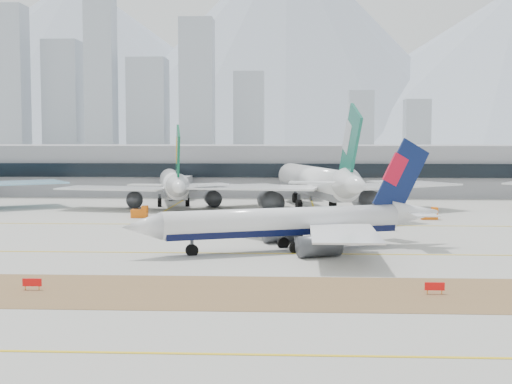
# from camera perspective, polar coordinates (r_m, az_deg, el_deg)

# --- Properties ---
(ground) EXTENTS (3000.00, 3000.00, 0.00)m
(ground) POSITION_cam_1_polar(r_m,az_deg,el_deg) (112.41, -1.56, -4.51)
(ground) COLOR #A2A098
(ground) RESTS_ON ground
(apron_markings) EXTENTS (360.00, 122.22, 0.06)m
(apron_markings) POSITION_cam_1_polar(r_m,az_deg,el_deg) (59.97, -5.55, -12.45)
(apron_markings) COLOR brown
(apron_markings) RESTS_ON ground
(taxiing_airliner) EXTENTS (49.91, 42.20, 17.50)m
(taxiing_airliner) POSITION_cam_1_polar(r_m,az_deg,el_deg) (110.32, 3.10, -2.47)
(taxiing_airliner) COLOR white
(taxiing_airliner) RESTS_ON ground
(widebody_eva) EXTENTS (56.23, 55.90, 20.50)m
(widebody_eva) POSITION_cam_1_polar(r_m,az_deg,el_deg) (179.79, -6.61, 0.55)
(widebody_eva) COLOR white
(widebody_eva) RESTS_ON ground
(widebody_cathay) EXTENTS (67.16, 66.96, 24.65)m
(widebody_cathay) POSITION_cam_1_polar(r_m,az_deg,el_deg) (169.63, 4.94, 0.70)
(widebody_cathay) COLOR white
(widebody_cathay) RESTS_ON ground
(terminal) EXTENTS (280.00, 43.10, 15.00)m
(terminal) POSITION_cam_1_polar(r_m,az_deg,el_deg) (225.95, 0.63, 1.87)
(terminal) COLOR gray
(terminal) RESTS_ON ground
(hold_sign_left) EXTENTS (2.20, 0.15, 1.35)m
(hold_sign_left) POSITION_cam_1_polar(r_m,az_deg,el_deg) (85.64, -17.48, -6.92)
(hold_sign_left) COLOR red
(hold_sign_left) RESTS_ON ground
(hold_sign_right) EXTENTS (2.20, 0.15, 1.35)m
(hold_sign_right) POSITION_cam_1_polar(r_m,az_deg,el_deg) (82.03, 14.10, -7.35)
(hold_sign_right) COLOR red
(hold_sign_right) RESTS_ON ground
(gse_c) EXTENTS (3.55, 2.00, 2.60)m
(gse_c) POSITION_cam_1_polar(r_m,az_deg,el_deg) (155.96, 13.73, -1.76)
(gse_c) COLOR orange
(gse_c) RESTS_ON ground
(gse_b) EXTENTS (3.55, 2.00, 2.60)m
(gse_b) POSITION_cam_1_polar(r_m,az_deg,el_deg) (156.84, -9.25, -1.65)
(gse_b) COLOR orange
(gse_b) RESTS_ON ground
(city_skyline) EXTENTS (342.00, 49.80, 140.00)m
(city_skyline) POSITION_cam_1_polar(r_m,az_deg,el_deg) (576.71, -8.83, 7.55)
(city_skyline) COLOR #9CA5B1
(city_skyline) RESTS_ON ground
(mountain_ridge) EXTENTS (2830.00, 1120.00, 470.00)m
(mountain_ridge) POSITION_cam_1_polar(r_m,az_deg,el_deg) (1523.98, 3.74, 10.56)
(mountain_ridge) COLOR #9EA8B7
(mountain_ridge) RESTS_ON ground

